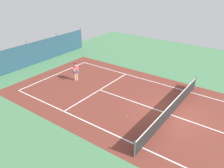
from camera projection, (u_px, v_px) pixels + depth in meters
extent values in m
plane|color=#4C8456|center=(171.00, 115.00, 15.89)|extent=(36.00, 36.00, 0.00)
cube|color=brown|center=(171.00, 115.00, 15.89)|extent=(11.02, 26.60, 0.01)
cube|color=white|center=(56.00, 75.00, 22.15)|extent=(8.22, 0.10, 0.01)
cube|color=white|center=(142.00, 148.00, 12.90)|extent=(0.10, 23.80, 0.01)
cube|color=white|center=(190.00, 92.00, 18.88)|extent=(0.10, 23.80, 0.01)
cube|color=white|center=(100.00, 90.00, 19.26)|extent=(8.22, 0.10, 0.01)
cube|color=white|center=(171.00, 115.00, 15.89)|extent=(0.10, 12.80, 0.01)
cube|color=white|center=(57.00, 75.00, 22.07)|extent=(0.10, 0.30, 0.01)
cube|color=black|center=(172.00, 109.00, 15.68)|extent=(9.92, 0.03, 0.95)
cube|color=white|center=(172.00, 103.00, 15.46)|extent=(9.92, 0.04, 0.05)
cylinder|color=#47474C|center=(134.00, 149.00, 12.01)|extent=(0.10, 0.10, 1.10)
cylinder|color=#47474C|center=(195.00, 83.00, 19.29)|extent=(0.10, 0.10, 1.10)
cube|color=#1E3D4C|center=(28.00, 55.00, 23.74)|extent=(16.22, 0.06, 2.40)
cylinder|color=#595B60|center=(28.00, 54.00, 23.71)|extent=(0.08, 0.08, 2.70)
cylinder|color=#595B60|center=(57.00, 45.00, 26.66)|extent=(0.08, 0.08, 2.70)
cylinder|color=#595B60|center=(81.00, 38.00, 29.60)|extent=(0.08, 0.08, 2.70)
cube|color=#234C1E|center=(26.00, 60.00, 24.35)|extent=(14.60, 0.70, 1.10)
cylinder|color=#D8AD8C|center=(77.00, 76.00, 20.87)|extent=(0.12, 0.12, 0.82)
cylinder|color=#D8AD8C|center=(75.00, 77.00, 20.76)|extent=(0.12, 0.12, 0.82)
cylinder|color=navy|center=(76.00, 71.00, 20.59)|extent=(0.40, 0.40, 0.22)
cube|color=#D1384C|center=(75.00, 69.00, 20.51)|extent=(0.40, 0.29, 0.56)
sphere|color=#D8AD8C|center=(75.00, 65.00, 20.32)|extent=(0.22, 0.22, 0.22)
cylinder|color=black|center=(75.00, 64.00, 20.28)|extent=(0.23, 0.23, 0.04)
cylinder|color=#D8AD8C|center=(78.00, 68.00, 20.62)|extent=(0.09, 0.09, 0.58)
cylinder|color=#D8AD8C|center=(74.00, 70.00, 20.28)|extent=(0.23, 0.53, 0.41)
cylinder|color=black|center=(75.00, 72.00, 20.09)|extent=(0.10, 0.27, 0.13)
torus|color=teal|center=(75.00, 70.00, 19.99)|extent=(0.33, 0.20, 0.29)
sphere|color=#CCDB33|center=(127.00, 116.00, 15.66)|extent=(0.07, 0.07, 0.07)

